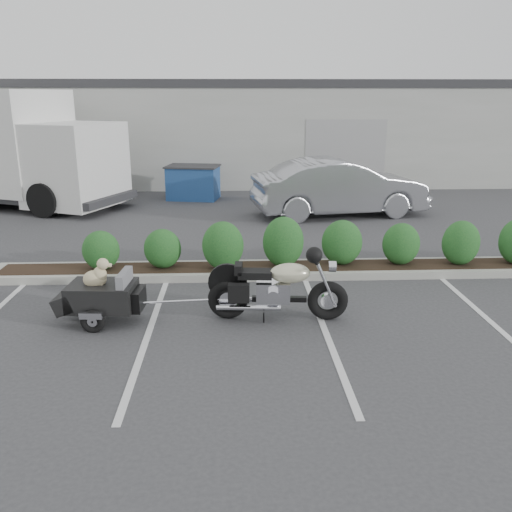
{
  "coord_description": "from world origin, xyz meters",
  "views": [
    {
      "loc": [
        -0.19,
        -8.18,
        3.49
      ],
      "look_at": [
        0.2,
        0.95,
        0.75
      ],
      "focal_mm": 38.0,
      "sensor_mm": 36.0,
      "label": 1
    }
  ],
  "objects_px": {
    "dumpster": "(193,182)",
    "delivery_truck": "(7,151)",
    "pet_trailer": "(101,295)",
    "sedan": "(340,187)",
    "motorcycle": "(277,289)"
  },
  "relations": [
    {
      "from": "sedan",
      "to": "dumpster",
      "type": "height_order",
      "value": "sedan"
    },
    {
      "from": "dumpster",
      "to": "delivery_truck",
      "type": "distance_m",
      "value": 6.05
    },
    {
      "from": "pet_trailer",
      "to": "delivery_truck",
      "type": "height_order",
      "value": "delivery_truck"
    },
    {
      "from": "sedan",
      "to": "dumpster",
      "type": "distance_m",
      "value": 5.33
    },
    {
      "from": "sedan",
      "to": "delivery_truck",
      "type": "bearing_deg",
      "value": 68.8
    },
    {
      "from": "pet_trailer",
      "to": "motorcycle",
      "type": "bearing_deg",
      "value": 3.85
    },
    {
      "from": "pet_trailer",
      "to": "dumpster",
      "type": "relative_size",
      "value": 0.93
    },
    {
      "from": "pet_trailer",
      "to": "sedan",
      "type": "relative_size",
      "value": 0.35
    },
    {
      "from": "delivery_truck",
      "to": "motorcycle",
      "type": "bearing_deg",
      "value": -28.09
    },
    {
      "from": "pet_trailer",
      "to": "delivery_truck",
      "type": "xyz_separation_m",
      "value": [
        -5.17,
        9.88,
        1.29
      ]
    },
    {
      "from": "pet_trailer",
      "to": "sedan",
      "type": "bearing_deg",
      "value": 60.04
    },
    {
      "from": "sedan",
      "to": "pet_trailer",
      "type": "bearing_deg",
      "value": 136.32
    },
    {
      "from": "pet_trailer",
      "to": "dumpster",
      "type": "distance_m",
      "value": 10.54
    },
    {
      "from": "sedan",
      "to": "dumpster",
      "type": "relative_size",
      "value": 2.62
    },
    {
      "from": "sedan",
      "to": "motorcycle",
      "type": "bearing_deg",
      "value": 152.88
    }
  ]
}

